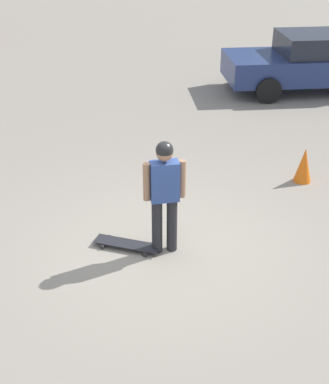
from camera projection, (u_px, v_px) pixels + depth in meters
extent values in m
plane|color=gray|center=(164.00, 250.00, 7.50)|extent=(220.00, 220.00, 0.00)
cylinder|color=#262628|center=(157.00, 226.00, 7.29)|extent=(0.15, 0.15, 0.81)
cylinder|color=#262628|center=(172.00, 225.00, 7.32)|extent=(0.15, 0.15, 0.81)
cube|color=#334C8C|center=(164.00, 181.00, 6.98)|extent=(0.39, 0.22, 0.55)
cylinder|color=#9E7051|center=(147.00, 182.00, 6.93)|extent=(0.10, 0.10, 0.53)
cylinder|color=#9E7051|center=(182.00, 179.00, 7.01)|extent=(0.10, 0.10, 0.53)
sphere|color=#9E7051|center=(164.00, 153.00, 6.79)|extent=(0.22, 0.22, 0.22)
sphere|color=black|center=(164.00, 150.00, 6.77)|extent=(0.23, 0.23, 0.23)
cube|color=#232328|center=(127.00, 244.00, 7.51)|extent=(0.95, 0.62, 0.01)
cylinder|color=#262628|center=(102.00, 247.00, 7.50)|extent=(0.07, 0.05, 0.06)
cylinder|color=#262628|center=(109.00, 237.00, 7.72)|extent=(0.07, 0.05, 0.06)
cylinder|color=#262628|center=(145.00, 255.00, 7.34)|extent=(0.07, 0.05, 0.06)
cylinder|color=#262628|center=(151.00, 245.00, 7.55)|extent=(0.07, 0.05, 0.06)
cube|color=navy|center=(313.00, 66.00, 13.56)|extent=(4.49, 1.90, 0.63)
cube|color=#1E232D|center=(320.00, 44.00, 13.30)|extent=(2.05, 1.63, 0.51)
cylinder|color=black|center=(268.00, 90.00, 12.84)|extent=(0.63, 0.22, 0.62)
cylinder|color=black|center=(251.00, 71.00, 14.34)|extent=(0.63, 0.22, 0.62)
cone|color=orange|center=(304.00, 165.00, 9.20)|extent=(0.30, 0.30, 0.62)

